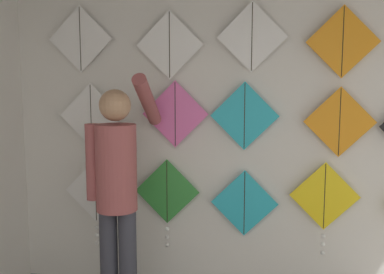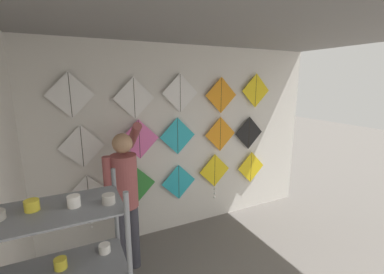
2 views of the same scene
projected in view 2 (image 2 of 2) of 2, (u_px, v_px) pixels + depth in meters
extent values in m
cube|color=silver|center=(177.00, 141.00, 3.88)|extent=(4.79, 0.06, 2.80)
cube|color=gray|center=(257.00, 14.00, 2.06)|extent=(4.79, 4.17, 0.04)
cube|color=slate|center=(63.00, 273.00, 1.51)|extent=(0.72, 0.42, 0.01)
cube|color=slate|center=(55.00, 211.00, 1.42)|extent=(0.72, 0.42, 0.01)
cylinder|color=yellow|center=(61.00, 264.00, 1.53)|extent=(0.07, 0.07, 0.06)
cylinder|color=white|center=(105.00, 248.00, 1.67)|extent=(0.07, 0.07, 0.06)
cylinder|color=yellow|center=(32.00, 205.00, 1.41)|extent=(0.08, 0.08, 0.06)
cylinder|color=white|center=(74.00, 201.00, 1.45)|extent=(0.07, 0.07, 0.07)
cylinder|color=#B2ADA3|center=(109.00, 199.00, 1.49)|extent=(0.07, 0.07, 0.06)
cylinder|color=#383842|center=(122.00, 239.00, 3.11)|extent=(0.13, 0.13, 0.84)
cylinder|color=#383842|center=(134.00, 236.00, 3.17)|extent=(0.13, 0.13, 0.84)
cylinder|color=#9E4C4C|center=(125.00, 181.00, 2.98)|extent=(0.30, 0.30, 0.63)
sphere|color=tan|center=(122.00, 143.00, 2.89)|extent=(0.23, 0.23, 0.23)
cylinder|color=#9E4C4C|center=(108.00, 180.00, 2.91)|extent=(0.11, 0.11, 0.56)
cylinder|color=#9E4C4C|center=(133.00, 136.00, 3.15)|extent=(0.11, 0.52, 0.41)
cube|color=white|center=(88.00, 195.00, 3.36)|extent=(0.55, 0.01, 0.55)
cylinder|color=black|center=(89.00, 195.00, 3.36)|extent=(0.01, 0.01, 0.53)
sphere|color=white|center=(91.00, 218.00, 3.43)|extent=(0.04, 0.04, 0.04)
sphere|color=white|center=(91.00, 223.00, 3.44)|extent=(0.04, 0.04, 0.04)
sphere|color=white|center=(92.00, 227.00, 3.46)|extent=(0.04, 0.04, 0.04)
cube|color=#338C38|center=(136.00, 185.00, 3.63)|extent=(0.55, 0.01, 0.55)
cylinder|color=black|center=(136.00, 185.00, 3.63)|extent=(0.01, 0.01, 0.53)
sphere|color=white|center=(138.00, 206.00, 3.69)|extent=(0.04, 0.04, 0.04)
sphere|color=white|center=(138.00, 211.00, 3.71)|extent=(0.04, 0.04, 0.04)
sphere|color=white|center=(138.00, 215.00, 3.72)|extent=(0.04, 0.04, 0.04)
cube|color=#28B2C6|center=(179.00, 182.00, 3.92)|extent=(0.55, 0.01, 0.55)
cylinder|color=black|center=(179.00, 182.00, 3.92)|extent=(0.01, 0.01, 0.53)
cube|color=yellow|center=(215.00, 170.00, 4.18)|extent=(0.55, 0.01, 0.55)
cylinder|color=black|center=(215.00, 171.00, 4.17)|extent=(0.01, 0.01, 0.53)
sphere|color=white|center=(215.00, 189.00, 4.24)|extent=(0.04, 0.04, 0.04)
sphere|color=white|center=(215.00, 193.00, 4.25)|extent=(0.04, 0.04, 0.04)
sphere|color=white|center=(214.00, 197.00, 4.27)|extent=(0.04, 0.04, 0.04)
cube|color=yellow|center=(251.00, 167.00, 4.50)|extent=(0.55, 0.01, 0.55)
cylinder|color=black|center=(251.00, 167.00, 4.50)|extent=(0.01, 0.01, 0.53)
cube|color=white|center=(82.00, 147.00, 3.21)|extent=(0.55, 0.01, 0.55)
cylinder|color=black|center=(82.00, 147.00, 3.21)|extent=(0.01, 0.01, 0.53)
cube|color=pink|center=(139.00, 139.00, 3.52)|extent=(0.55, 0.01, 0.55)
cylinder|color=black|center=(139.00, 139.00, 3.52)|extent=(0.01, 0.01, 0.53)
cube|color=#28B2C6|center=(178.00, 136.00, 3.76)|extent=(0.55, 0.01, 0.55)
cylinder|color=black|center=(178.00, 136.00, 3.76)|extent=(0.01, 0.01, 0.53)
cube|color=orange|center=(220.00, 134.00, 4.09)|extent=(0.55, 0.01, 0.55)
cylinder|color=black|center=(220.00, 134.00, 4.09)|extent=(0.01, 0.01, 0.53)
cube|color=black|center=(249.00, 133.00, 4.34)|extent=(0.55, 0.01, 0.55)
cylinder|color=black|center=(249.00, 133.00, 4.33)|extent=(0.01, 0.01, 0.53)
cube|color=white|center=(70.00, 95.00, 3.04)|extent=(0.55, 0.01, 0.55)
cylinder|color=black|center=(70.00, 95.00, 3.04)|extent=(0.01, 0.01, 0.53)
cube|color=white|center=(134.00, 98.00, 3.38)|extent=(0.55, 0.01, 0.55)
cylinder|color=black|center=(134.00, 98.00, 3.38)|extent=(0.01, 0.01, 0.53)
cube|color=white|center=(180.00, 93.00, 3.65)|extent=(0.55, 0.01, 0.55)
cylinder|color=black|center=(180.00, 93.00, 3.65)|extent=(0.01, 0.01, 0.53)
cube|color=orange|center=(221.00, 95.00, 3.95)|extent=(0.55, 0.01, 0.55)
cylinder|color=black|center=(221.00, 95.00, 3.95)|extent=(0.01, 0.01, 0.53)
cube|color=yellow|center=(256.00, 91.00, 4.23)|extent=(0.55, 0.01, 0.55)
cylinder|color=black|center=(256.00, 91.00, 4.22)|extent=(0.01, 0.01, 0.53)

